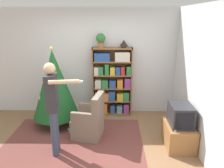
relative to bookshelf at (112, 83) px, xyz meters
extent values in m
plane|color=#846042|center=(-0.38, -1.66, -0.82)|extent=(14.00, 14.00, 0.00)
cube|color=silver|center=(-0.38, 0.21, 0.48)|extent=(8.00, 0.10, 2.60)
cube|color=silver|center=(1.61, -1.66, 0.48)|extent=(0.10, 8.00, 2.60)
cube|color=brown|center=(-0.74, -1.40, -0.82)|extent=(2.71, 2.08, 0.01)
cube|color=brown|center=(-0.47, 0.01, 0.02)|extent=(0.03, 0.26, 1.68)
cube|color=brown|center=(0.47, 0.01, 0.02)|extent=(0.03, 0.26, 1.68)
cube|color=brown|center=(0.00, 0.01, 0.84)|extent=(0.96, 0.26, 0.03)
cube|color=brown|center=(0.00, 0.13, 0.02)|extent=(0.96, 0.01, 1.68)
cube|color=brown|center=(0.00, 0.01, -0.79)|extent=(0.93, 0.26, 0.03)
cube|color=#2D7A42|center=(-0.37, -0.02, -0.66)|extent=(0.16, 0.20, 0.23)
cube|color=orange|center=(-0.19, -0.02, -0.66)|extent=(0.13, 0.22, 0.24)
cube|color=#284C93|center=(0.01, -0.01, -0.69)|extent=(0.11, 0.23, 0.19)
cube|color=#5B899E|center=(0.18, 0.00, -0.69)|extent=(0.13, 0.24, 0.19)
cube|color=#843889|center=(0.35, -0.02, -0.67)|extent=(0.13, 0.21, 0.23)
cube|color=brown|center=(0.00, 0.01, -0.46)|extent=(0.93, 0.26, 0.03)
cube|color=#5B899E|center=(-0.36, -0.01, -0.34)|extent=(0.13, 0.23, 0.22)
cube|color=orange|center=(-0.17, -0.01, -0.35)|extent=(0.16, 0.24, 0.19)
cube|color=#284C93|center=(-0.01, -0.02, -0.33)|extent=(0.16, 0.22, 0.24)
cube|color=gold|center=(0.19, -0.02, -0.36)|extent=(0.15, 0.22, 0.19)
cube|color=#2D7A42|center=(0.34, -0.01, -0.34)|extent=(0.14, 0.23, 0.22)
cube|color=brown|center=(0.00, 0.01, -0.13)|extent=(0.93, 0.26, 0.03)
cube|color=beige|center=(-0.35, -0.03, -0.02)|extent=(0.15, 0.19, 0.20)
cube|color=#2D7A42|center=(-0.18, -0.01, -0.02)|extent=(0.16, 0.24, 0.20)
cube|color=#284C93|center=(0.01, -0.03, -0.02)|extent=(0.15, 0.20, 0.19)
cube|color=orange|center=(0.19, -0.02, -0.01)|extent=(0.13, 0.22, 0.21)
cube|color=#843889|center=(0.37, -0.02, 0.00)|extent=(0.14, 0.22, 0.24)
cube|color=brown|center=(0.00, 0.01, 0.20)|extent=(0.93, 0.26, 0.03)
cube|color=beige|center=(-0.38, 0.00, 0.31)|extent=(0.11, 0.25, 0.19)
cube|color=#2D7A42|center=(-0.27, -0.03, 0.31)|extent=(0.10, 0.20, 0.19)
cube|color=#2D7A42|center=(-0.13, -0.01, 0.34)|extent=(0.09, 0.24, 0.27)
cube|color=gold|center=(0.01, -0.02, 0.31)|extent=(0.11, 0.20, 0.19)
cube|color=#284C93|center=(0.13, -0.02, 0.31)|extent=(0.11, 0.21, 0.19)
cube|color=#B22D28|center=(0.25, -0.02, 0.31)|extent=(0.09, 0.20, 0.20)
cube|color=#2D7A42|center=(0.39, -0.02, 0.32)|extent=(0.10, 0.20, 0.21)
cube|color=brown|center=(0.00, 0.01, 0.53)|extent=(0.93, 0.26, 0.03)
cube|color=#284C93|center=(-0.24, -0.02, 0.64)|extent=(0.36, 0.22, 0.19)
cube|color=beige|center=(0.24, -0.01, 0.65)|extent=(0.35, 0.24, 0.22)
cube|color=#996638|center=(1.28, -1.44, -0.60)|extent=(0.51, 0.71, 0.45)
cube|color=#28282D|center=(1.28, -1.44, -0.18)|extent=(0.39, 0.52, 0.40)
cube|color=black|center=(1.28, -1.71, -0.18)|extent=(0.32, 0.01, 0.31)
cube|color=white|center=(1.13, -1.66, -0.37)|extent=(0.04, 0.12, 0.02)
cylinder|color=#4C3323|center=(-1.26, -0.60, -0.77)|extent=(0.36, 0.36, 0.10)
cylinder|color=brown|center=(-1.26, -0.60, -0.66)|extent=(0.08, 0.08, 0.12)
cone|color=#195123|center=(-1.26, -0.60, 0.14)|extent=(1.01, 1.01, 1.50)
sphere|color=silver|center=(-1.54, -0.76, -0.11)|extent=(0.06, 0.06, 0.06)
sphere|color=gold|center=(-1.13, -0.58, 0.49)|extent=(0.05, 0.05, 0.05)
sphere|color=gold|center=(-1.44, -0.46, 0.18)|extent=(0.07, 0.07, 0.07)
sphere|color=silver|center=(-1.23, -0.74, 0.41)|extent=(0.06, 0.06, 0.06)
sphere|color=silver|center=(-1.54, -0.78, -0.14)|extent=(0.05, 0.05, 0.05)
sphere|color=#B74C93|center=(-1.33, -0.65, 0.63)|extent=(0.04, 0.04, 0.04)
sphere|color=#E5CC4C|center=(-1.26, -0.60, 0.92)|extent=(0.07, 0.07, 0.07)
cube|color=#7A6B5B|center=(-0.49, -1.11, -0.61)|extent=(0.65, 0.65, 0.42)
cube|color=#7A6B5B|center=(-0.26, -1.15, -0.15)|extent=(0.22, 0.57, 0.50)
cube|color=#7A6B5B|center=(-0.44, -0.87, -0.30)|extent=(0.51, 0.17, 0.20)
cube|color=#7A6B5B|center=(-0.53, -1.34, -0.30)|extent=(0.51, 0.17, 0.20)
cylinder|color=#38425B|center=(-1.00, -1.61, -0.40)|extent=(0.11, 0.11, 0.84)
cylinder|color=#38425B|center=(-0.98, -1.79, -0.40)|extent=(0.11, 0.11, 0.84)
cube|color=#2D2D33|center=(-0.99, -1.70, 0.33)|extent=(0.21, 0.34, 0.63)
cylinder|color=#DBAD89|center=(-1.02, -1.50, 0.30)|extent=(0.07, 0.07, 0.51)
cylinder|color=#DBAD89|center=(-0.73, -1.87, 0.57)|extent=(0.48, 0.12, 0.07)
cube|color=white|center=(-0.49, -1.84, 0.57)|extent=(0.11, 0.05, 0.03)
sphere|color=#DBAD89|center=(-0.99, -1.70, 0.75)|extent=(0.19, 0.19, 0.19)
cylinder|color=#935B38|center=(-0.27, 0.01, 0.92)|extent=(0.14, 0.14, 0.12)
sphere|color=#2D7033|center=(-0.27, 0.01, 1.08)|extent=(0.22, 0.22, 0.22)
cylinder|color=#473828|center=(0.27, 0.01, 0.88)|extent=(0.12, 0.12, 0.04)
cone|color=black|center=(0.27, 0.01, 0.97)|extent=(0.20, 0.20, 0.14)
cube|color=gold|center=(-0.84, -0.94, -0.81)|extent=(0.20, 0.14, 0.02)
cube|color=#5B899E|center=(-0.85, -0.95, -0.79)|extent=(0.16, 0.11, 0.03)
cube|color=#5B899E|center=(-0.85, -0.93, -0.76)|extent=(0.19, 0.15, 0.03)
camera|label=1|loc=(0.08, -5.14, 1.55)|focal=35.00mm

